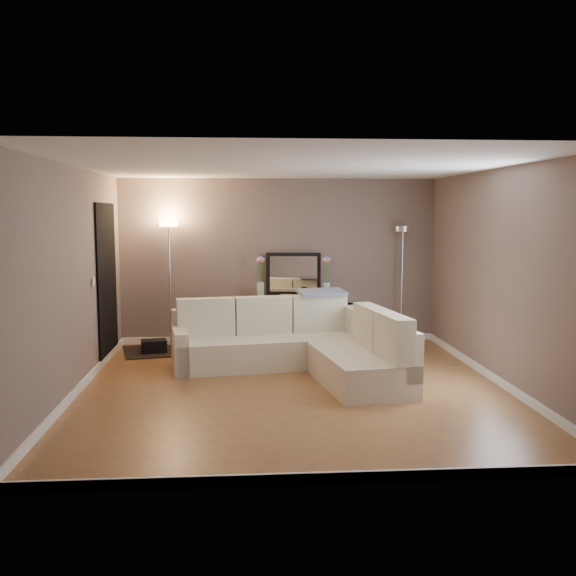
{
  "coord_description": "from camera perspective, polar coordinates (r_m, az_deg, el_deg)",
  "views": [
    {
      "loc": [
        -0.61,
        -7.4,
        2.08
      ],
      "look_at": [
        0.0,
        0.8,
        1.1
      ],
      "focal_mm": 40.0,
      "sensor_mm": 36.0,
      "label": 1
    }
  ],
  "objects": [
    {
      "name": "throw_blanket",
      "position": [
        9.06,
        3.02,
        -0.39
      ],
      "size": [
        0.72,
        0.51,
        0.09
      ],
      "primitive_type": "cube",
      "rotation": [
        0.1,
        0.0,
        0.21
      ],
      "color": "#8087A5",
      "rests_on": "sectional_sofa"
    },
    {
      "name": "baseboard_front",
      "position": [
        5.12,
        3.05,
        -16.55
      ],
      "size": [
        5.0,
        0.03,
        0.1
      ],
      "primitive_type": "cube",
      "color": "white",
      "rests_on": "ground"
    },
    {
      "name": "doorway",
      "position": [
        9.34,
        -15.77,
        0.52
      ],
      "size": [
        0.02,
        1.2,
        2.2
      ],
      "primitive_type": "cube",
      "color": "black",
      "rests_on": "ground"
    },
    {
      "name": "baseboard_back",
      "position": [
        10.35,
        -0.79,
        -4.51
      ],
      "size": [
        5.0,
        0.03,
        0.1
      ],
      "primitive_type": "cube",
      "color": "white",
      "rests_on": "ground"
    },
    {
      "name": "console_table",
      "position": [
        10.02,
        0.07,
        -2.75
      ],
      "size": [
        1.23,
        0.44,
        0.74
      ],
      "color": "black",
      "rests_on": "floor"
    },
    {
      "name": "ceiling",
      "position": [
        7.44,
        0.46,
        10.84
      ],
      "size": [
        5.0,
        5.5,
        0.01
      ],
      "primitive_type": "cube",
      "color": "white",
      "rests_on": "ground"
    },
    {
      "name": "table_decor",
      "position": [
        9.92,
        0.46,
        -0.63
      ],
      "size": [
        0.51,
        0.13,
        0.12
      ],
      "color": "#BF5321",
      "rests_on": "console_table"
    },
    {
      "name": "wall_front",
      "position": [
        4.74,
        3.18,
        -2.67
      ],
      "size": [
        5.0,
        0.02,
        2.6
      ],
      "primitive_type": "cube",
      "color": "#746259",
      "rests_on": "ground"
    },
    {
      "name": "baseboard_left",
      "position": [
        7.9,
        -18.03,
        -8.43
      ],
      "size": [
        0.03,
        5.5,
        0.1
      ],
      "primitive_type": "cube",
      "color": "white",
      "rests_on": "ground"
    },
    {
      "name": "wall_left",
      "position": [
        7.68,
        -18.56,
        0.62
      ],
      "size": [
        0.02,
        5.5,
        2.6
      ],
      "primitive_type": "cube",
      "color": "#746259",
      "rests_on": "ground"
    },
    {
      "name": "wall_back",
      "position": [
        10.21,
        -0.81,
        2.41
      ],
      "size": [
        5.0,
        0.02,
        2.6
      ],
      "primitive_type": "cube",
      "color": "#746259",
      "rests_on": "ground"
    },
    {
      "name": "floor_lamp_lit",
      "position": [
        10.05,
        -10.5,
        2.63
      ],
      "size": [
        0.33,
        0.33,
        1.94
      ],
      "color": "silver",
      "rests_on": "floor"
    },
    {
      "name": "charcoal_rug",
      "position": [
        9.86,
        -10.68,
        -5.45
      ],
      "size": [
        1.45,
        1.21,
        0.02
      ],
      "primitive_type": "cube",
      "rotation": [
        0.0,
        0.0,
        0.23
      ],
      "color": "black",
      "rests_on": "floor"
    },
    {
      "name": "flower_vase_left",
      "position": [
        9.95,
        -2.46,
        0.77
      ],
      "size": [
        0.14,
        0.12,
        0.64
      ],
      "color": "silver",
      "rests_on": "console_table"
    },
    {
      "name": "baseboard_right",
      "position": [
        8.27,
        18.03,
        -7.75
      ],
      "size": [
        0.03,
        5.5,
        0.1
      ],
      "primitive_type": "cube",
      "color": "white",
      "rests_on": "ground"
    },
    {
      "name": "wall_right",
      "position": [
        8.07,
        18.52,
        0.9
      ],
      "size": [
        0.02,
        5.5,
        2.6
      ],
      "primitive_type": "cube",
      "color": "#746259",
      "rests_on": "ground"
    },
    {
      "name": "floor",
      "position": [
        7.71,
        0.44,
        -8.89
      ],
      "size": [
        5.0,
        5.5,
        0.01
      ],
      "primitive_type": "cube",
      "color": "#956136",
      "rests_on": "ground"
    },
    {
      "name": "black_bag",
      "position": [
        9.71,
        -11.82,
        -5.21
      ],
      "size": [
        0.41,
        0.33,
        0.23
      ],
      "primitive_type": "cube",
      "rotation": [
        0.0,
        0.0,
        0.23
      ],
      "color": "black",
      "rests_on": "charcoal_rug"
    },
    {
      "name": "flower_vase_right",
      "position": [
        9.93,
        3.42,
        0.75
      ],
      "size": [
        0.14,
        0.12,
        0.64
      ],
      "color": "silver",
      "rests_on": "console_table"
    },
    {
      "name": "leaning_mirror",
      "position": [
        10.07,
        0.49,
        1.27
      ],
      "size": [
        0.85,
        0.12,
        0.67
      ],
      "color": "black",
      "rests_on": "console_table"
    },
    {
      "name": "sectional_sofa",
      "position": [
        8.44,
        1.2,
        -5.11
      ],
      "size": [
        2.95,
        2.6,
        0.92
      ],
      "color": "beige",
      "rests_on": "floor"
    },
    {
      "name": "switch_plate",
      "position": [
        8.51,
        -16.93,
        0.56
      ],
      "size": [
        0.02,
        0.08,
        0.12
      ],
      "primitive_type": "cube",
      "color": "white",
      "rests_on": "ground"
    },
    {
      "name": "floor_lamp_unlit",
      "position": [
        10.24,
        10.13,
        2.38
      ],
      "size": [
        0.33,
        0.33,
        1.86
      ],
      "color": "silver",
      "rests_on": "floor"
    }
  ]
}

